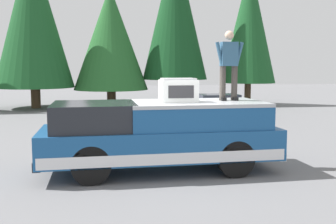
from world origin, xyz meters
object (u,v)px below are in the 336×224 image
person_on_truck_bed (229,64)px  compressor_unit (178,90)px  pickup_truck (160,135)px  parked_car_navy (217,106)px

person_on_truck_bed → compressor_unit: bearing=100.7°
pickup_truck → person_on_truck_bed: (0.13, -1.73, 1.68)m
compressor_unit → parked_car_navy: bearing=-22.5°
pickup_truck → parked_car_navy: pickup_truck is taller
pickup_truck → compressor_unit: 1.14m
compressor_unit → person_on_truck_bed: bearing=-79.3°
pickup_truck → person_on_truck_bed: person_on_truck_bed is taller
parked_car_navy → person_on_truck_bed: bearing=164.2°
compressor_unit → parked_car_navy: (9.42, -3.91, -1.35)m
parked_car_navy → compressor_unit: bearing=157.5°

